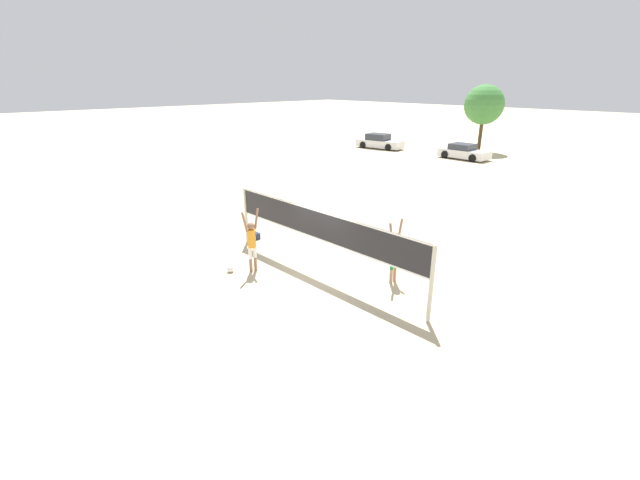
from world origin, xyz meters
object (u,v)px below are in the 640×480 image
(gear_bag, at_px, (255,235))
(parked_car_far, at_px, (464,152))
(parked_car_mid, at_px, (379,142))
(volleyball_net, at_px, (320,230))
(volleyball, at_px, (230,269))
(player_spiker, at_px, (252,240))
(tree_right_cluster, at_px, (484,105))
(player_blocker, at_px, (394,250))

(gear_bag, height_order, parked_car_far, parked_car_far)
(parked_car_mid, bearing_deg, volleyball_net, -64.13)
(gear_bag, distance_m, parked_car_mid, 27.07)
(gear_bag, xyz_separation_m, parked_car_mid, (-12.50, 24.01, 0.49))
(volleyball, relative_size, parked_car_mid, 0.05)
(player_spiker, distance_m, tree_right_cluster, 32.20)
(player_blocker, relative_size, volleyball, 9.07)
(volleyball_net, distance_m, player_spiker, 2.41)
(player_spiker, bearing_deg, volleyball, 142.52)
(volleyball_net, xyz_separation_m, tree_right_cluster, (-9.25, 29.66, 2.59))
(gear_bag, bearing_deg, parked_car_far, 98.67)
(parked_car_mid, bearing_deg, gear_bag, -71.44)
(player_spiker, relative_size, gear_bag, 4.43)
(player_blocker, distance_m, tree_right_cluster, 30.69)
(gear_bag, relative_size, parked_car_mid, 0.11)
(volleyball_net, relative_size, tree_right_cluster, 1.47)
(volleyball_net, distance_m, player_blocker, 2.55)
(player_spiker, bearing_deg, parked_car_mid, 30.33)
(volleyball_net, xyz_separation_m, parked_car_far, (-8.26, 24.95, -1.05))
(parked_car_far, bearing_deg, parked_car_mid, -176.03)
(volleyball_net, xyz_separation_m, volleyball, (-2.30, -2.16, -1.50))
(tree_right_cluster, bearing_deg, volleyball_net, -72.67)
(player_spiker, height_order, parked_car_mid, player_spiker)
(volleyball, bearing_deg, player_blocker, 38.20)
(player_blocker, xyz_separation_m, parked_car_mid, (-19.15, 23.16, -0.51))
(gear_bag, bearing_deg, volleyball_net, -6.00)
(volleyball, height_order, parked_car_mid, parked_car_mid)
(player_spiker, relative_size, tree_right_cluster, 0.37)
(parked_car_far, height_order, tree_right_cluster, tree_right_cluster)
(player_spiker, distance_m, parked_car_mid, 30.14)
(volleyball_net, height_order, parked_car_far, volleyball_net)
(volleyball_net, bearing_deg, gear_bag, 174.00)
(player_spiker, bearing_deg, volleyball_net, -49.94)
(volleyball_net, height_order, player_blocker, volleyball_net)
(tree_right_cluster, bearing_deg, parked_car_far, -78.00)
(player_spiker, distance_m, gear_bag, 3.53)
(player_spiker, distance_m, parked_car_far, 27.26)
(volleyball_net, bearing_deg, volleyball, -136.79)
(parked_car_mid, distance_m, parked_car_far, 8.79)
(player_spiker, bearing_deg, parked_car_far, 13.68)
(volleyball_net, xyz_separation_m, gear_bag, (-4.52, 0.48, -1.49))
(player_spiker, height_order, gear_bag, player_spiker)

